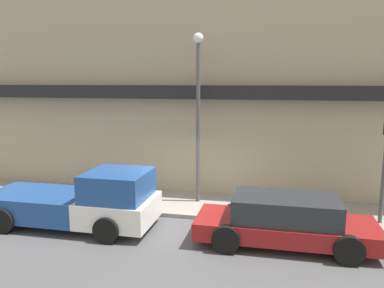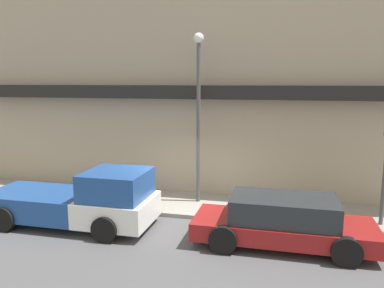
% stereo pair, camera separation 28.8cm
% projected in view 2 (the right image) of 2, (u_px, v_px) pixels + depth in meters
% --- Properties ---
extents(ground_plane, '(80.00, 80.00, 0.00)m').
position_uv_depth(ground_plane, '(179.00, 218.00, 12.37)').
color(ground_plane, '#4C4C4F').
extents(sidewalk, '(36.00, 2.59, 0.13)m').
position_uv_depth(sidewalk, '(189.00, 204.00, 13.60)').
color(sidewalk, gray).
rests_on(sidewalk, ground).
extents(building, '(19.80, 3.80, 11.76)m').
position_uv_depth(building, '(205.00, 65.00, 15.42)').
color(building, tan).
rests_on(building, ground).
extents(pickup_truck, '(5.34, 2.20, 1.82)m').
position_uv_depth(pickup_truck, '(81.00, 201.00, 11.64)').
color(pickup_truck, white).
rests_on(pickup_truck, ground).
extents(parked_car, '(4.89, 2.02, 1.37)m').
position_uv_depth(parked_car, '(283.00, 221.00, 10.23)').
color(parked_car, maroon).
rests_on(parked_car, ground).
extents(fire_hydrant, '(0.18, 0.18, 0.62)m').
position_uv_depth(fire_hydrant, '(271.00, 208.00, 12.03)').
color(fire_hydrant, '#196633').
rests_on(fire_hydrant, sidewalk).
extents(street_lamp, '(0.36, 0.36, 5.99)m').
position_uv_depth(street_lamp, '(198.00, 100.00, 13.14)').
color(street_lamp, '#4C4C4C').
rests_on(street_lamp, sidewalk).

